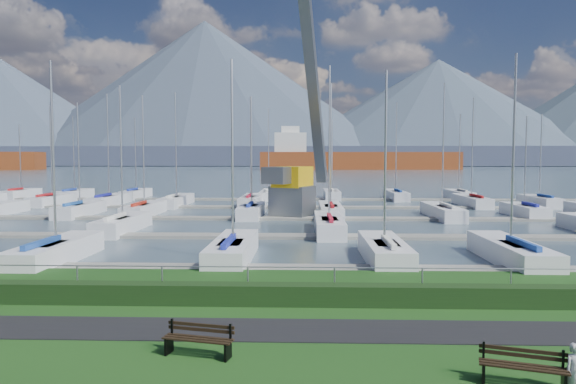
{
  "coord_description": "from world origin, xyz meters",
  "views": [
    {
      "loc": [
        0.97,
        -17.47,
        4.97
      ],
      "look_at": [
        0.0,
        12.0,
        3.0
      ],
      "focal_mm": 32.0,
      "sensor_mm": 36.0,
      "label": 1
    }
  ],
  "objects_px": {
    "bench_left": "(199,340)",
    "bench_right": "(523,367)",
    "crane": "(298,154)",
    "person": "(575,364)"
  },
  "relations": [
    {
      "from": "bench_left",
      "to": "bench_right",
      "type": "relative_size",
      "value": 1.0
    },
    {
      "from": "bench_left",
      "to": "crane",
      "type": "distance_m",
      "value": 34.16
    },
    {
      "from": "bench_right",
      "to": "person",
      "type": "height_order",
      "value": "person"
    },
    {
      "from": "bench_left",
      "to": "bench_right",
      "type": "distance_m",
      "value": 7.56
    },
    {
      "from": "bench_left",
      "to": "crane",
      "type": "height_order",
      "value": "crane"
    },
    {
      "from": "crane",
      "to": "bench_left",
      "type": "bearing_deg",
      "value": -70.8
    },
    {
      "from": "bench_right",
      "to": "crane",
      "type": "distance_m",
      "value": 35.95
    },
    {
      "from": "bench_left",
      "to": "person",
      "type": "bearing_deg",
      "value": 1.47
    },
    {
      "from": "bench_right",
      "to": "crane",
      "type": "bearing_deg",
      "value": 115.81
    },
    {
      "from": "bench_right",
      "to": "person",
      "type": "xyz_separation_m",
      "value": [
        1.0,
        -0.22,
        0.17
      ]
    }
  ]
}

